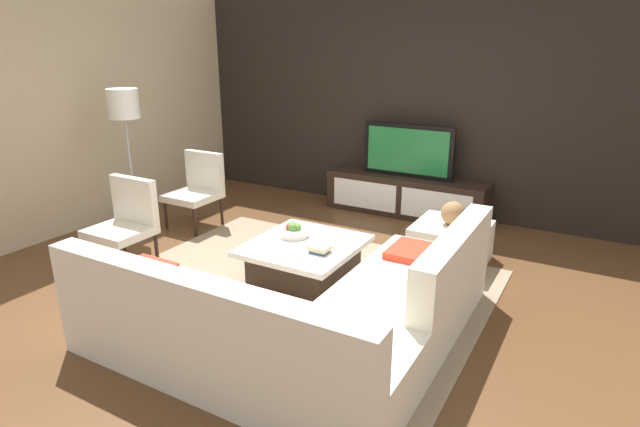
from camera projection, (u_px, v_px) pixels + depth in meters
ground_plane at (309, 288)px, 4.71m from camera, size 14.00×14.00×0.00m
feature_wall_back at (419, 101)px, 6.49m from camera, size 6.40×0.12×2.80m
side_wall_left at (76, 107)px, 5.94m from camera, size 0.12×5.20×2.80m
area_rug at (299, 285)px, 4.76m from camera, size 3.29×2.52×0.01m
media_console at (405, 196)px, 6.61m from camera, size 2.03×0.47×0.50m
television at (408, 151)px, 6.43m from camera, size 1.15×0.06×0.65m
sectional_couch at (308, 317)px, 3.66m from camera, size 2.42×2.36×0.82m
coffee_table at (305, 261)px, 4.78m from camera, size 0.94×1.02×0.38m
accent_chair_near at (126, 218)px, 5.04m from camera, size 0.56×0.51×0.87m
floor_lamp at (124, 112)px, 5.71m from camera, size 0.33×0.33×1.63m
ottoman at (450, 244)px, 5.19m from camera, size 0.70×0.70×0.40m
fruit_bowl at (294, 231)px, 4.87m from camera, size 0.28×0.28×0.14m
accent_chair_far at (198, 186)px, 6.18m from camera, size 0.53×0.54×0.87m
decorative_ball at (453, 213)px, 5.09m from camera, size 0.24×0.24×0.24m
book_stack at (320, 249)px, 4.51m from camera, size 0.17×0.16×0.06m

